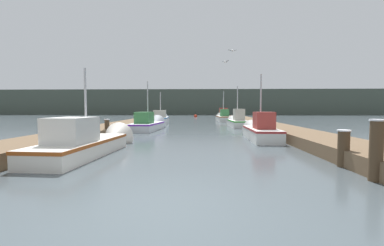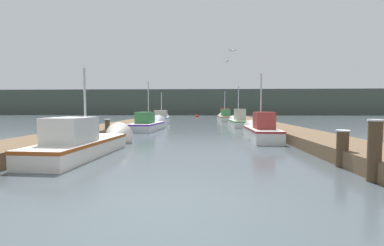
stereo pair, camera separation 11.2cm
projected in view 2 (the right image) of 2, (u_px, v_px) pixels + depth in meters
The scene contains 18 objects.
ground_plane at pixel (160, 206), 4.44m from camera, with size 200.00×200.00×0.00m.
dock_left at pixel (122, 126), 20.64m from camera, with size 2.30×40.00×0.48m.
dock_right at pixel (268, 126), 20.12m from camera, with size 2.30×40.00×0.48m.
distant_shore_ridge at pixel (201, 103), 67.35m from camera, with size 120.00×16.00×5.99m.
fishing_boat_0 at pixel (91, 141), 9.65m from camera, with size 1.80×5.93×3.54m.
fishing_boat_1 at pixel (260, 131), 13.81m from camera, with size 1.39×4.81×3.78m.
fishing_boat_2 at pixel (150, 124), 19.79m from camera, with size 2.07×5.42×4.16m.
fishing_boat_3 at pixel (238, 121), 23.01m from camera, with size 1.49×4.82×3.94m.
fishing_boat_4 at pixel (162, 119), 27.88m from camera, with size 1.84×4.66×3.75m.
fishing_boat_5 at pixel (225, 117), 32.09m from camera, with size 1.77×4.66×4.13m.
fishing_boat_6 at pixel (224, 115), 37.37m from camera, with size 1.60×4.44×3.43m.
mooring_piling_0 at pixel (242, 119), 27.31m from camera, with size 0.29×0.29×0.97m.
mooring_piling_1 at pixel (374, 150), 5.86m from camera, with size 0.33×0.33×1.44m.
mooring_piling_2 at pixel (342, 148), 7.32m from camera, with size 0.37×0.37×1.07m.
mooring_piling_3 at pixel (107, 128), 14.72m from camera, with size 0.30×0.30×1.04m.
channel_buoy at pixel (197, 116), 46.45m from camera, with size 0.60×0.60×1.10m.
seagull_lead at pixel (233, 51), 16.14m from camera, with size 0.56×0.30×0.12m.
seagull_1 at pixel (226, 62), 17.39m from camera, with size 0.44×0.50×0.12m.
Camera 2 is at (0.75, -4.32, 1.70)m, focal length 24.00 mm.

